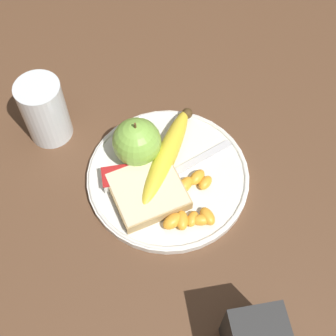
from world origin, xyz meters
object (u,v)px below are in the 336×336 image
juice_glass (45,112)px  apple (137,142)px  plate (168,176)px  banana (169,156)px  bread_slice (148,191)px  fork (169,176)px  jam_packet (116,177)px

juice_glass → apple: size_ratio=1.33×
plate → banana: 0.03m
juice_glass → bread_slice: bearing=-47.5°
bread_slice → fork: 0.05m
apple → jam_packet: size_ratio=1.97×
juice_glass → fork: 0.22m
apple → bread_slice: size_ratio=0.68×
apple → banana: (0.05, -0.02, -0.02)m
juice_glass → jam_packet: 0.16m
jam_packet → juice_glass: bearing=128.7°
jam_packet → apple: bearing=46.7°
juice_glass → jam_packet: size_ratio=2.61×
banana → fork: bearing=-100.2°
juice_glass → apple: bearing=-30.6°
juice_glass → banana: bearing=-28.6°
apple → jam_packet: bearing=-133.3°
banana → jam_packet: (-0.08, -0.02, -0.01)m
juice_glass → plate: bearing=-35.0°
apple → bread_slice: (0.00, -0.07, -0.03)m
banana → bread_slice: size_ratio=1.48×
plate → fork: size_ratio=1.34×
plate → bread_slice: (-0.04, -0.03, 0.02)m
plate → banana: bearing=77.2°
plate → apple: 0.07m
juice_glass → jam_packet: bearing=-51.3°
bread_slice → apple: bearing=93.6°
bread_slice → fork: bearing=35.4°
juice_glass → bread_slice: 0.21m
plate → bread_slice: bearing=-140.8°
plate → banana: (0.01, 0.02, 0.02)m
apple → bread_slice: bearing=-86.4°
bread_slice → jam_packet: size_ratio=2.88×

